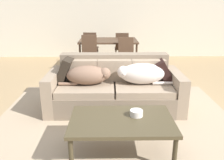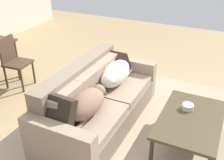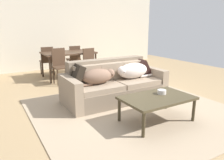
{
  "view_description": "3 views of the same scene",
  "coord_description": "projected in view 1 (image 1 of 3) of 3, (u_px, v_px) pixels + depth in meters",
  "views": [
    {
      "loc": [
        -0.31,
        -3.63,
        1.66
      ],
      "look_at": [
        -0.25,
        -0.26,
        0.56
      ],
      "focal_mm": 37.72,
      "sensor_mm": 36.0,
      "label": 1
    },
    {
      "loc": [
        -3.0,
        -1.57,
        2.41
      ],
      "look_at": [
        -0.18,
        -0.22,
        0.72
      ],
      "focal_mm": 43.2,
      "sensor_mm": 36.0,
      "label": 2
    },
    {
      "loc": [
        -2.52,
        -3.8,
        1.59
      ],
      "look_at": [
        -0.43,
        -0.3,
        0.53
      ],
      "focal_mm": 35.03,
      "sensor_mm": 36.0,
      "label": 3
    }
  ],
  "objects": [
    {
      "name": "dog_on_left_cushion",
      "position": [
        89.0,
        75.0,
        3.69
      ],
      "size": [
        0.81,
        0.36,
        0.3
      ],
      "rotation": [
        0.0,
        0.0,
        -0.01
      ],
      "color": "brown",
      "rests_on": "couch"
    },
    {
      "name": "throw_pillow_by_left_arm",
      "position": [
        65.0,
        70.0,
        3.83
      ],
      "size": [
        0.3,
        0.43,
        0.43
      ],
      "primitive_type": "cube",
      "rotation": [
        0.0,
        0.39,
        -0.07
      ],
      "color": "black",
      "rests_on": "couch"
    },
    {
      "name": "coffee_table",
      "position": [
        122.0,
        123.0,
        2.63
      ],
      "size": [
        1.15,
        0.73,
        0.43
      ],
      "color": "#453B26",
      "rests_on": "ground"
    },
    {
      "name": "dining_chair_far_right",
      "position": [
        122.0,
        47.0,
        6.69
      ],
      "size": [
        0.41,
        0.41,
        0.88
      ],
      "rotation": [
        0.0,
        0.0,
        3.1
      ],
      "color": "#463122",
      "rests_on": "ground"
    },
    {
      "name": "dog_on_right_cushion",
      "position": [
        141.0,
        74.0,
        3.71
      ],
      "size": [
        0.88,
        0.33,
        0.33
      ],
      "rotation": [
        0.0,
        0.0,
        -0.01
      ],
      "color": "silver",
      "rests_on": "couch"
    },
    {
      "name": "back_partition",
      "position": [
        118.0,
        14.0,
        7.36
      ],
      "size": [
        8.0,
        0.12,
        2.7
      ],
      "primitive_type": "cube",
      "color": "beige",
      "rests_on": "ground"
    },
    {
      "name": "bowl_on_coffee_table",
      "position": [
        136.0,
        113.0,
        2.68
      ],
      "size": [
        0.15,
        0.15,
        0.07
      ],
      "primitive_type": "cylinder",
      "color": "silver",
      "rests_on": "coffee_table"
    },
    {
      "name": "ground_plane",
      "position": [
        127.0,
        107.0,
        3.97
      ],
      "size": [
        10.0,
        10.0,
        0.0
      ],
      "primitive_type": "plane",
      "color": "#A1845C"
    },
    {
      "name": "dining_chair_near_left",
      "position": [
        89.0,
        54.0,
        5.57
      ],
      "size": [
        0.41,
        0.41,
        0.95
      ],
      "rotation": [
        0.0,
        0.0,
        0.03
      ],
      "color": "#463122",
      "rests_on": "ground"
    },
    {
      "name": "dining_chair_near_right",
      "position": [
        126.0,
        55.0,
        5.55
      ],
      "size": [
        0.43,
        0.43,
        0.9
      ],
      "rotation": [
        0.0,
        0.0,
        0.09
      ],
      "color": "#463122",
      "rests_on": "ground"
    },
    {
      "name": "dining_chair_far_left",
      "position": [
        91.0,
        46.0,
        6.67
      ],
      "size": [
        0.43,
        0.43,
        0.9
      ],
      "rotation": [
        0.0,
        0.0,
        3.07
      ],
      "color": "#463122",
      "rests_on": "ground"
    },
    {
      "name": "area_rug",
      "position": [
        116.0,
        128.0,
        3.26
      ],
      "size": [
        3.55,
        3.42,
        0.01
      ],
      "primitive_type": "cube",
      "rotation": [
        0.0,
        0.0,
        -0.01
      ],
      "color": "tan",
      "rests_on": "ground"
    },
    {
      "name": "couch",
      "position": [
        115.0,
        88.0,
        3.88
      ],
      "size": [
        2.14,
        0.95,
        0.85
      ],
      "rotation": [
        0.0,
        0.0,
        -0.01
      ],
      "color": "#766653",
      "rests_on": "ground"
    },
    {
      "name": "dining_table",
      "position": [
        108.0,
        42.0,
        6.09
      ],
      "size": [
        1.48,
        0.97,
        0.76
      ],
      "color": "#463122",
      "rests_on": "ground"
    },
    {
      "name": "throw_pillow_by_right_arm",
      "position": [
        164.0,
        71.0,
        3.85
      ],
      "size": [
        0.33,
        0.39,
        0.4
      ],
      "primitive_type": "cube",
      "rotation": [
        0.0,
        -0.51,
        -0.06
      ],
      "color": "black",
      "rests_on": "couch"
    }
  ]
}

